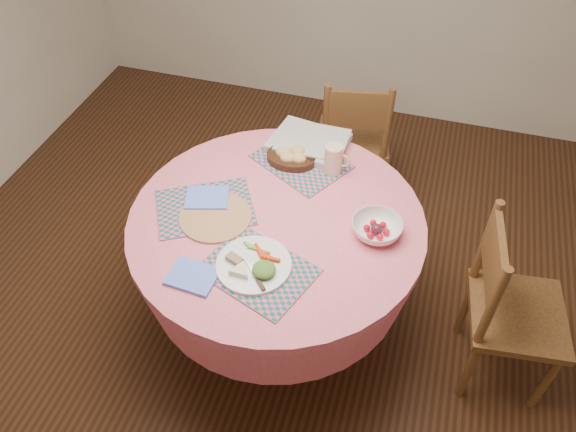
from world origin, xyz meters
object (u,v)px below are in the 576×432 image
at_px(dinner_plate, 255,265).
at_px(bread_bowl, 291,156).
at_px(chair_right, 508,307).
at_px(fruit_bowl, 377,228).
at_px(dining_table, 277,249).
at_px(chair_back, 354,138).
at_px(wicker_trivet, 215,217).
at_px(latte_mug, 334,159).

xyz_separation_m(dinner_plate, bread_bowl, (-0.04, 0.64, 0.01)).
height_order(chair_right, fruit_bowl, chair_right).
xyz_separation_m(dining_table, fruit_bowl, (0.41, 0.03, 0.23)).
height_order(dining_table, chair_back, chair_back).
bearing_deg(dining_table, bread_bowl, 96.69).
xyz_separation_m(wicker_trivet, latte_mug, (0.40, 0.42, 0.07)).
height_order(chair_right, bread_bowl, chair_right).
relative_size(latte_mug, fruit_bowl, 0.52).
height_order(wicker_trivet, dinner_plate, dinner_plate).
xyz_separation_m(dinner_plate, latte_mug, (0.16, 0.63, 0.05)).
bearing_deg(chair_back, latte_mug, 80.38).
height_order(dining_table, wicker_trivet, wicker_trivet).
height_order(chair_back, latte_mug, latte_mug).
height_order(latte_mug, fruit_bowl, latte_mug).
distance_m(dinner_plate, bread_bowl, 0.64).
relative_size(chair_back, bread_bowl, 3.75).
distance_m(dining_table, dinner_plate, 0.35).
distance_m(dinner_plate, fruit_bowl, 0.51).
height_order(chair_back, dinner_plate, chair_back).
xyz_separation_m(wicker_trivet, dinner_plate, (0.24, -0.21, 0.01)).
xyz_separation_m(chair_right, chair_back, (-0.86, 0.97, -0.02)).
bearing_deg(latte_mug, bread_bowl, 176.58).
relative_size(dining_table, chair_right, 1.39).
height_order(dining_table, dinner_plate, dinner_plate).
height_order(chair_right, wicker_trivet, chair_right).
distance_m(dining_table, latte_mug, 0.47).
bearing_deg(wicker_trivet, chair_back, 70.57).
distance_m(chair_right, wicker_trivet, 1.28).
relative_size(bread_bowl, fruit_bowl, 0.86).
distance_m(dining_table, bread_bowl, 0.43).
distance_m(dining_table, fruit_bowl, 0.47).
bearing_deg(chair_back, bread_bowl, 63.29).
relative_size(chair_right, latte_mug, 6.49).
relative_size(chair_right, wicker_trivet, 2.98).
xyz_separation_m(dining_table, bread_bowl, (-0.04, 0.37, 0.23)).
relative_size(dinner_plate, latte_mug, 2.10).
bearing_deg(wicker_trivet, latte_mug, 46.54).
xyz_separation_m(chair_back, bread_bowl, (-0.18, -0.65, 0.33)).
bearing_deg(chair_right, fruit_bowl, 84.88).
xyz_separation_m(dinner_plate, fruit_bowl, (0.41, 0.31, 0.01)).
distance_m(wicker_trivet, fruit_bowl, 0.66).
relative_size(wicker_trivet, dinner_plate, 1.04).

